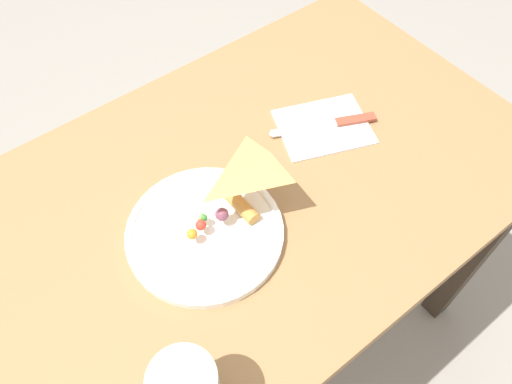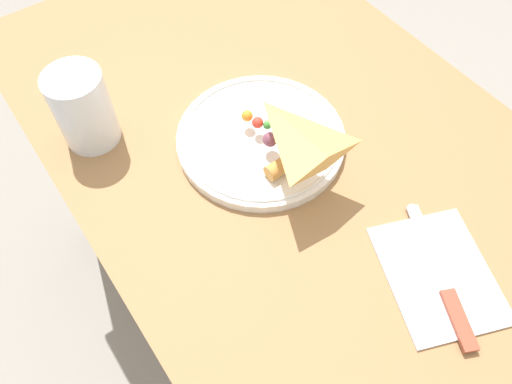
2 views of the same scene
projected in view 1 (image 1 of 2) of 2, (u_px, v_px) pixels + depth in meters
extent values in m
plane|color=gray|center=(237.00, 340.00, 1.49)|extent=(6.00, 6.00, 0.00)
cube|color=olive|center=(223.00, 205.00, 0.88)|extent=(1.19, 0.67, 0.03)
cube|color=#382D23|center=(323.00, 118.00, 1.51)|extent=(0.06, 0.06, 0.72)
cube|color=#382D23|center=(476.00, 251.00, 1.25)|extent=(0.06, 0.06, 0.72)
cylinder|color=white|center=(205.00, 233.00, 0.82)|extent=(0.26, 0.26, 0.02)
torus|color=white|center=(204.00, 230.00, 0.82)|extent=(0.25, 0.25, 0.01)
pyramid|color=#DBA351|center=(206.00, 226.00, 0.81)|extent=(0.14, 0.09, 0.02)
cylinder|color=#C68942|center=(239.00, 203.00, 0.83)|extent=(0.03, 0.08, 0.02)
sphere|color=red|center=(201.00, 225.00, 0.79)|extent=(0.02, 0.02, 0.02)
sphere|color=#388433|center=(192.00, 234.00, 0.78)|extent=(0.01, 0.01, 0.01)
sphere|color=#7A4256|center=(222.00, 214.00, 0.80)|extent=(0.02, 0.02, 0.02)
sphere|color=#388433|center=(203.00, 218.00, 0.80)|extent=(0.01, 0.01, 0.01)
sphere|color=orange|center=(192.00, 234.00, 0.78)|extent=(0.02, 0.02, 0.02)
sphere|color=#EFDB93|center=(199.00, 216.00, 0.80)|extent=(0.01, 0.01, 0.01)
torus|color=white|center=(181.00, 379.00, 0.58)|extent=(0.09, 0.09, 0.00)
cube|color=silver|center=(324.00, 127.00, 0.97)|extent=(0.21, 0.19, 0.00)
cube|color=#99422D|center=(356.00, 120.00, 0.97)|extent=(0.08, 0.05, 0.01)
cube|color=silver|center=(304.00, 129.00, 0.96)|extent=(0.12, 0.07, 0.00)
ellipsoid|color=silver|center=(274.00, 133.00, 0.95)|extent=(0.03, 0.02, 0.00)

